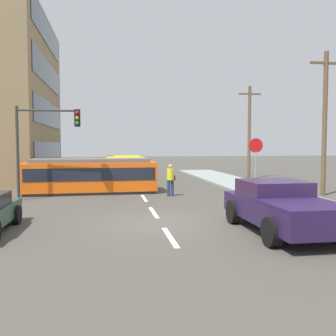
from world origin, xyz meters
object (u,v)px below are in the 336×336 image
traffic_light_mast (44,134)px  parked_sedan_mid (60,176)px  stop_sign (256,154)px  streetcar_tram (91,175)px  utility_pole_near (325,121)px  pedestrian_crossing (170,178)px  pickup_truck_parked (281,206)px  utility_pole_mid (249,130)px  city_bus (124,167)px

traffic_light_mast → parked_sedan_mid: bearing=91.0°
parked_sedan_mid → stop_sign: stop_sign is taller
streetcar_tram → utility_pole_near: size_ratio=0.95×
pedestrian_crossing → utility_pole_near: (8.05, -0.92, 2.99)m
traffic_light_mast → pickup_truck_parked: bearing=-44.8°
utility_pole_near → utility_pole_mid: (-0.34, 9.80, -0.16)m
traffic_light_mast → utility_pole_near: (14.28, -0.65, 0.72)m
stop_sign → parked_sedan_mid: bearing=149.1°
stop_sign → traffic_light_mast: (-10.70, 0.16, 1.02)m
streetcar_tram → traffic_light_mast: size_ratio=1.58×
parked_sedan_mid → utility_pole_mid: size_ratio=0.61×
streetcar_tram → pedestrian_crossing: size_ratio=4.30×
parked_sedan_mid → pedestrian_crossing: bearing=-43.6°
city_bus → utility_pole_near: 13.76m
pickup_truck_parked → stop_sign: bearing=73.0°
pedestrian_crossing → utility_pole_near: size_ratio=0.22×
pedestrian_crossing → utility_pole_near: utility_pole_near is taller
stop_sign → pedestrian_crossing: bearing=174.5°
utility_pole_near → utility_pole_mid: utility_pole_near is taller
traffic_light_mast → city_bus: bearing=63.2°
streetcar_tram → utility_pole_near: (12.20, -3.00, 2.96)m
traffic_light_mast → streetcar_tram: bearing=48.4°
parked_sedan_mid → streetcar_tram: bearing=-61.0°
pedestrian_crossing → stop_sign: bearing=-5.5°
parked_sedan_mid → utility_pole_near: bearing=-25.8°
streetcar_tram → parked_sedan_mid: 4.54m
streetcar_tram → pickup_truck_parked: bearing=-59.7°
utility_pole_mid → traffic_light_mast: bearing=-146.7°
pedestrian_crossing → parked_sedan_mid: size_ratio=0.38×
streetcar_tram → pickup_truck_parked: size_ratio=1.43×
pedestrian_crossing → utility_pole_mid: bearing=49.0°
traffic_light_mast → utility_pole_mid: 16.69m
parked_sedan_mid → traffic_light_mast: size_ratio=0.96×
parked_sedan_mid → utility_pole_mid: (14.06, 2.84, 3.16)m
pedestrian_crossing → parked_sedan_mid: bearing=136.4°
streetcar_tram → utility_pole_mid: (11.86, 6.80, 2.80)m
pickup_truck_parked → city_bus: bearing=104.0°
pedestrian_crossing → streetcar_tram: bearing=153.4°
traffic_light_mast → utility_pole_mid: size_ratio=0.63×
parked_sedan_mid → traffic_light_mast: (0.11, -6.31, 2.59)m
streetcar_tram → pickup_truck_parked: 12.20m
pickup_truck_parked → parked_sedan_mid: 16.73m
city_bus → parked_sedan_mid: 4.68m
parked_sedan_mid → utility_pole_mid: bearing=11.4°
parked_sedan_mid → stop_sign: size_ratio=1.52×
traffic_light_mast → utility_pole_mid: bearing=33.3°
streetcar_tram → utility_pole_near: bearing=-13.8°
pickup_truck_parked → parked_sedan_mid: size_ratio=1.15×
pickup_truck_parked → traffic_light_mast: (-8.25, 8.18, 2.42)m
stop_sign → utility_pole_near: (3.58, -0.49, 1.74)m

